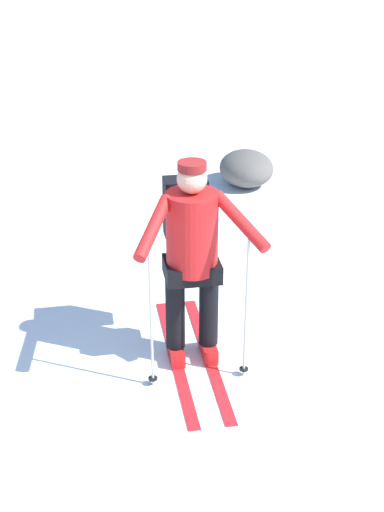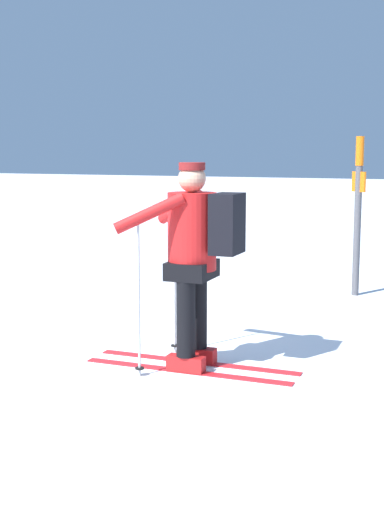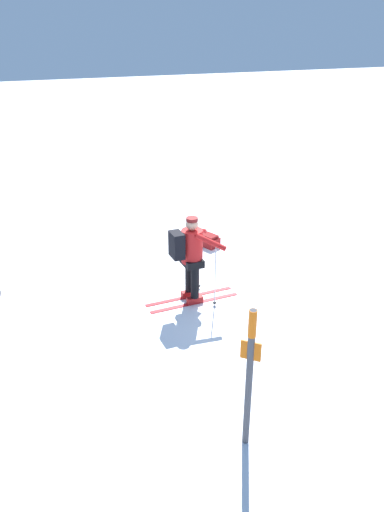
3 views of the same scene
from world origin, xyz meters
TOP-DOWN VIEW (x-y plane):
  - ground_plane at (0.00, 0.00)m, footprint 80.00×80.00m
  - skier at (0.70, 0.19)m, footprint 1.75×0.96m
  - dropped_backpack at (-0.60, -1.96)m, footprint 0.46×0.51m
  - trail_marker at (1.31, 3.66)m, footprint 0.19×0.18m

SIDE VIEW (x-z plane):
  - ground_plane at x=0.00m, z-range 0.00..0.00m
  - dropped_backpack at x=-0.60m, z-range -0.01..0.28m
  - skier at x=0.70m, z-range 0.15..1.79m
  - trail_marker at x=1.31m, z-range 0.17..2.08m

